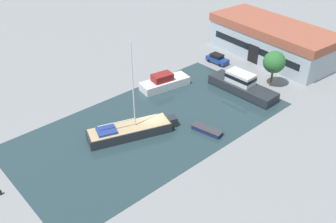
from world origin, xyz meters
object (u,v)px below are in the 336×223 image
(quay_tree_near_building, at_px, (274,62))
(cabin_boat, at_px, (164,82))
(small_dinghy, at_px, (207,130))
(warehouse_building, at_px, (272,40))
(motor_cruiser, at_px, (242,85))
(sailboat_moored, at_px, (131,130))
(parked_car, at_px, (217,59))

(quay_tree_near_building, height_order, cabin_boat, quay_tree_near_building)
(small_dinghy, height_order, cabin_boat, cabin_boat)
(warehouse_building, xyz_separation_m, motor_cruiser, (5.21, -15.31, -2.11))
(motor_cruiser, relative_size, cabin_boat, 1.37)
(quay_tree_near_building, relative_size, sailboat_moored, 0.46)
(parked_car, distance_m, motor_cruiser, 11.24)
(warehouse_building, height_order, small_dinghy, warehouse_building)
(warehouse_building, xyz_separation_m, quay_tree_near_building, (7.22, -10.08, 1.07))
(motor_cruiser, bearing_deg, warehouse_building, 18.04)
(quay_tree_near_building, relative_size, parked_car, 1.42)
(quay_tree_near_building, bearing_deg, parked_car, 179.83)
(warehouse_building, relative_size, motor_cruiser, 2.12)
(motor_cruiser, xyz_separation_m, small_dinghy, (3.91, -12.43, -0.84))
(warehouse_building, distance_m, sailboat_moored, 36.12)
(motor_cruiser, bearing_deg, small_dinghy, -163.26)
(parked_car, height_order, motor_cruiser, motor_cruiser)
(quay_tree_near_building, height_order, motor_cruiser, quay_tree_near_building)
(warehouse_building, bearing_deg, small_dinghy, -66.96)
(parked_car, xyz_separation_m, sailboat_moored, (7.37, -25.89, -0.07))
(cabin_boat, bearing_deg, motor_cruiser, 50.93)
(warehouse_building, bearing_deg, motor_cruiser, -66.38)
(quay_tree_near_building, distance_m, motor_cruiser, 6.44)
(cabin_boat, bearing_deg, warehouse_building, 89.47)
(small_dinghy, xyz_separation_m, cabin_boat, (-13.46, 4.12, 0.60))
(cabin_boat, bearing_deg, quay_tree_near_building, 59.39)
(warehouse_building, relative_size, cabin_boat, 2.90)
(warehouse_building, bearing_deg, sailboat_moored, -80.94)
(quay_tree_near_building, bearing_deg, warehouse_building, 125.62)
(motor_cruiser, distance_m, small_dinghy, 13.06)
(parked_car, height_order, cabin_boat, cabin_boat)
(parked_car, xyz_separation_m, motor_cruiser, (9.92, -5.27, 0.30))
(sailboat_moored, bearing_deg, parked_car, 125.49)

